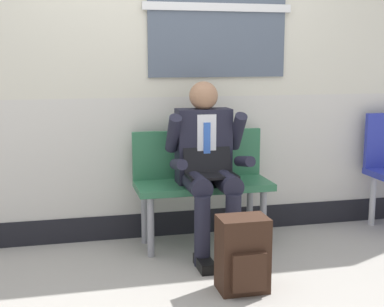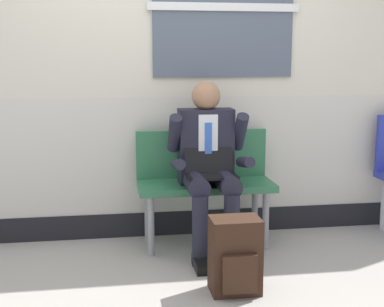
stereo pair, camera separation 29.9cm
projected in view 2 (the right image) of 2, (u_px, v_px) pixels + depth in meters
ground_plane at (175, 262)px, 3.82m from camera, size 18.00×18.00×0.00m
station_wall at (164, 53)px, 4.20m from camera, size 6.25×0.16×2.91m
bench_with_person at (204, 177)px, 4.13m from camera, size 1.01×0.42×0.86m
person_seated at (209, 163)px, 3.92m from camera, size 0.57×0.70×1.24m
backpack at (235, 256)px, 3.29m from camera, size 0.30×0.25×0.47m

